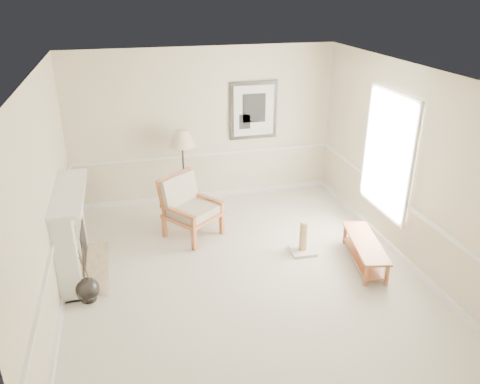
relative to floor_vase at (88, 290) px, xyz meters
The scene contains 8 objects.
ground 2.16m from the floor_vase, ahead, with size 5.50×5.50×0.00m, color silver.
room 2.86m from the floor_vase, ahead, with size 5.04×5.54×2.92m.
fireplace 0.91m from the floor_vase, 104.44° to the left, with size 0.64×1.64×1.31m.
floor_vase is the anchor object (origin of this frame).
armchair 2.22m from the floor_vase, 43.58° to the left, with size 1.11×1.12×1.02m.
floor_lamp 3.26m from the floor_vase, 56.68° to the left, with size 0.50×0.50×1.51m.
bench 4.03m from the floor_vase, ahead, with size 0.64×1.35×0.37m.
scratching_post 3.27m from the floor_vase, ahead, with size 0.40×0.40×0.55m.
Camera 1 is at (-1.45, -5.65, 3.91)m, focal length 35.00 mm.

